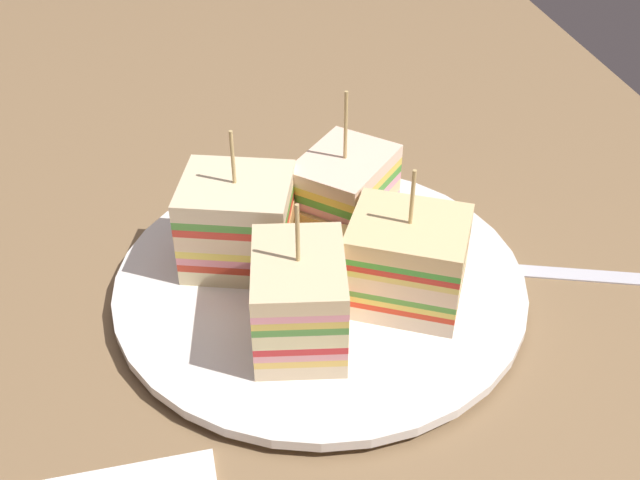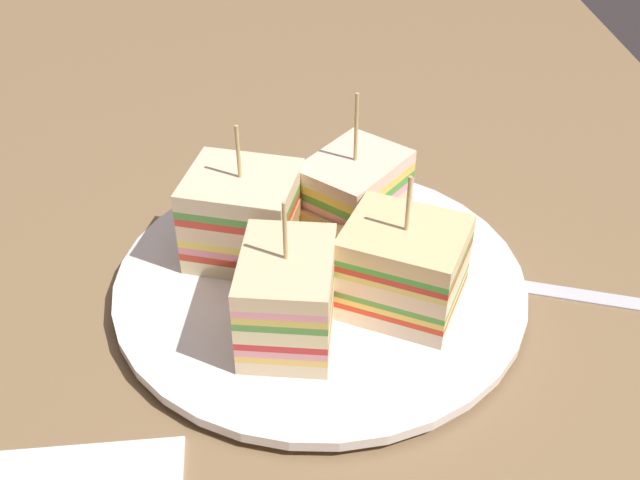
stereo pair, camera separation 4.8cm
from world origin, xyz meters
TOP-DOWN VIEW (x-y plane):
  - ground_plane at (0.00, 0.00)cm, footprint 119.91×70.58cm
  - plate at (0.00, 0.00)cm, footprint 26.53×26.53cm
  - sandwich_wedge_0 at (-4.90, 2.66)cm, footprint 8.61×8.47cm
  - sandwich_wedge_1 at (-2.88, -4.76)cm, footprint 7.80×8.39cm
  - sandwich_wedge_2 at (5.09, -2.27)cm, footprint 7.66×6.18cm
  - sandwich_wedge_3 at (2.96, 4.71)cm, footprint 8.33×8.82cm
  - chip_pile at (0.76, -0.15)cm, footprint 7.95×8.08cm
  - salad_garnish at (-10.20, -0.34)cm, footprint 6.40×5.76cm

SIDE VIEW (x-z plane):
  - ground_plane at x=0.00cm, z-range -1.80..0.00cm
  - plate at x=0.00cm, z-range 0.13..1.40cm
  - salad_garnish at x=-10.20cm, z-range 1.20..2.52cm
  - chip_pile at x=0.76cm, z-range 1.20..4.41cm
  - sandwich_wedge_0 at x=-4.90cm, z-range -1.15..9.37cm
  - sandwich_wedge_3 at x=2.96cm, z-range -0.55..8.83cm
  - sandwich_wedge_2 at x=5.09cm, z-range -0.60..8.92cm
  - sandwich_wedge_1 at x=-2.88cm, z-range -0.56..9.13cm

